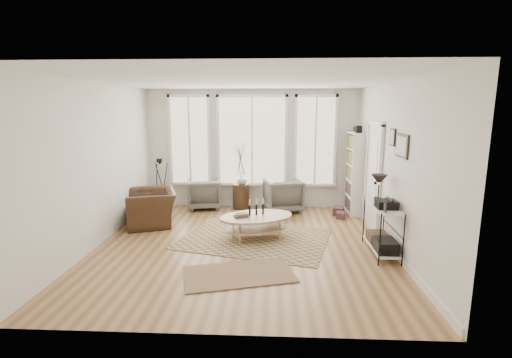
# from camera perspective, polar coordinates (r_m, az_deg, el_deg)

# --- Properties ---
(room) EXTENTS (5.50, 5.54, 2.90)m
(room) POSITION_cam_1_polar(r_m,az_deg,el_deg) (6.51, -1.83, 1.88)
(room) COLOR #A5794B
(room) RESTS_ON ground
(bay_window) EXTENTS (4.14, 0.12, 2.24)m
(bay_window) POSITION_cam_1_polar(r_m,az_deg,el_deg) (9.16, -0.61, 5.63)
(bay_window) COLOR #CCB189
(bay_window) RESTS_ON ground
(door) EXTENTS (0.09, 1.06, 2.22)m
(door) POSITION_cam_1_polar(r_m,az_deg,el_deg) (7.92, 17.60, 0.75)
(door) COLOR silver
(door) RESTS_ON ground
(bookcase) EXTENTS (0.31, 0.85, 2.06)m
(bookcase) POSITION_cam_1_polar(r_m,az_deg,el_deg) (8.94, 14.98, 0.92)
(bookcase) COLOR white
(bookcase) RESTS_ON ground
(low_shelf) EXTENTS (0.38, 1.08, 1.30)m
(low_shelf) POSITION_cam_1_polar(r_m,az_deg,el_deg) (6.65, 18.84, -6.62)
(low_shelf) COLOR white
(low_shelf) RESTS_ON ground
(wall_art) EXTENTS (0.04, 0.88, 0.44)m
(wall_art) POSITION_cam_1_polar(r_m,az_deg,el_deg) (6.47, 21.20, 5.12)
(wall_art) COLOR black
(wall_art) RESTS_ON ground
(rug_main) EXTENTS (3.09, 2.61, 0.01)m
(rug_main) POSITION_cam_1_polar(r_m,az_deg,el_deg) (7.13, -0.17, -9.10)
(rug_main) COLOR brown
(rug_main) RESTS_ON ground
(rug_runner) EXTENTS (1.79, 1.30, 0.01)m
(rug_runner) POSITION_cam_1_polar(r_m,az_deg,el_deg) (5.70, -2.68, -14.36)
(rug_runner) COLOR brown
(rug_runner) RESTS_ON ground
(coffee_table) EXTENTS (1.63, 1.35, 0.65)m
(coffee_table) POSITION_cam_1_polar(r_m,az_deg,el_deg) (7.05, -0.02, -6.42)
(coffee_table) COLOR tan
(coffee_table) RESTS_ON ground
(armchair_left) EXTENTS (0.92, 0.94, 0.73)m
(armchair_left) POSITION_cam_1_polar(r_m,az_deg,el_deg) (9.24, -7.99, -2.24)
(armchair_left) COLOR #61615C
(armchair_left) RESTS_ON ground
(armchair_right) EXTENTS (1.01, 1.03, 0.78)m
(armchair_right) POSITION_cam_1_polar(r_m,az_deg,el_deg) (8.91, 4.16, -2.48)
(armchair_right) COLOR #61615C
(armchair_right) RESTS_ON ground
(side_table) EXTENTS (0.41, 0.41, 1.74)m
(side_table) POSITION_cam_1_polar(r_m,az_deg,el_deg) (9.02, -2.36, 0.58)
(side_table) COLOR #3C2618
(side_table) RESTS_ON ground
(vase) EXTENTS (0.29, 0.29, 0.28)m
(vase) POSITION_cam_1_polar(r_m,az_deg,el_deg) (9.01, -2.18, 0.08)
(vase) COLOR silver
(vase) RESTS_ON side_table
(accent_chair) EXTENTS (1.40, 1.31, 0.73)m
(accent_chair) POSITION_cam_1_polar(r_m,az_deg,el_deg) (8.19, -15.81, -4.24)
(accent_chair) COLOR #3C2618
(accent_chair) RESTS_ON ground
(tripod_camera) EXTENTS (0.45, 0.45, 1.28)m
(tripod_camera) POSITION_cam_1_polar(r_m,az_deg,el_deg) (9.10, -14.41, -1.25)
(tripod_camera) COLOR black
(tripod_camera) RESTS_ON ground
(book_stack_near) EXTENTS (0.31, 0.35, 0.19)m
(book_stack_near) POSITION_cam_1_polar(r_m,az_deg,el_deg) (8.84, 12.56, -4.80)
(book_stack_near) COLOR brown
(book_stack_near) RESTS_ON ground
(book_stack_far) EXTENTS (0.24, 0.27, 0.15)m
(book_stack_far) POSITION_cam_1_polar(r_m,az_deg,el_deg) (8.58, 12.87, -5.45)
(book_stack_far) COLOR brown
(book_stack_far) RESTS_ON ground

